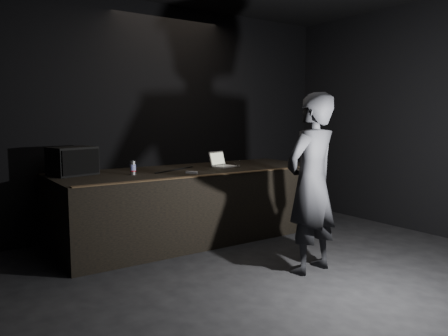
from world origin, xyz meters
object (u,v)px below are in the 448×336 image
stage_riser (194,203)px  laptop (221,163)px  beer_can (133,168)px  stage_monitor (73,161)px  person (311,183)px

stage_riser → laptop: size_ratio=9.82×
beer_can → stage_riser: bearing=4.4°
stage_riser → stage_monitor: stage_monitor is taller
stage_riser → beer_can: 1.14m
laptop → beer_can: 1.52m
stage_riser → stage_monitor: (-1.64, 0.34, 0.69)m
person → laptop: bearing=-102.7°
stage_riser → stage_monitor: 1.81m
stage_riser → laptop: (0.54, 0.07, 0.56)m
beer_can → person: size_ratio=0.09×
stage_riser → person: bearing=-80.7°
stage_riser → person: (0.33, -2.04, 0.52)m
laptop → person: size_ratio=0.20×
stage_riser → stage_monitor: size_ratio=6.21×
stage_riser → laptop: bearing=7.2°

